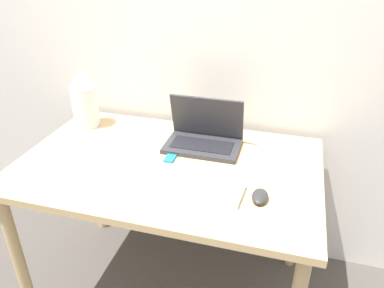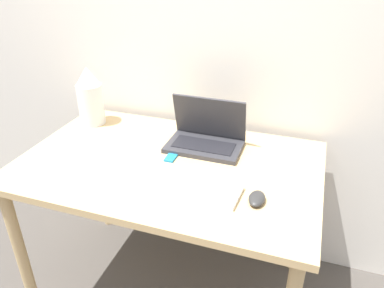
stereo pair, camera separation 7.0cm
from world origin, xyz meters
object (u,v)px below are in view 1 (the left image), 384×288
laptop (204,136)px  keyboard (180,184)px  mp3_player (171,159)px  mouse (260,196)px  vase (84,99)px

laptop → keyboard: size_ratio=0.68×
laptop → keyboard: bearing=-91.7°
keyboard → mp3_player: keyboard is taller
mouse → mp3_player: mouse is taller
keyboard → vase: bearing=147.5°
vase → mp3_player: size_ratio=4.66×
keyboard → mouse: size_ratio=5.11×
mouse → vase: 0.99m
laptop → mp3_player: bearing=-123.0°
vase → mp3_player: bearing=-22.3°
mp3_player → vase: bearing=157.7°
keyboard → vase: size_ratio=1.68×
keyboard → mouse: mouse is taller
laptop → mp3_player: 0.20m
keyboard → vase: (-0.60, 0.38, 0.13)m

